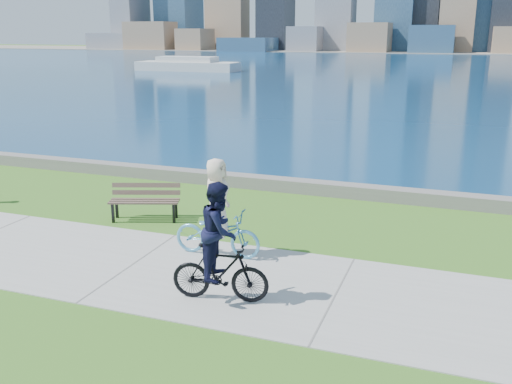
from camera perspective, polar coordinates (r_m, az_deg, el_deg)
ground at (r=11.44m, az=-12.23°, el=-7.17°), size 320.00×320.00×0.00m
concrete_path at (r=11.43m, az=-12.23°, el=-7.13°), size 80.00×3.50×0.02m
seawall at (r=16.65m, az=-0.95°, el=1.10°), size 90.00×0.50×0.35m
bay_water at (r=81.16m, az=16.32°, el=12.03°), size 320.00×131.00×0.01m
far_shore at (r=139.02m, az=18.18°, el=13.20°), size 320.00×30.00×0.12m
ferry_near at (r=67.85m, az=-6.88°, el=12.50°), size 12.02×3.43×1.63m
park_bench at (r=13.94m, az=-11.03°, el=-0.63°), size 1.75×1.08×0.86m
cyclist_woman at (r=11.39m, az=-3.91°, el=-2.83°), size 0.69×1.82×2.00m
cyclist_man at (r=9.45m, az=-3.65°, el=-5.99°), size 0.73×1.70×2.06m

